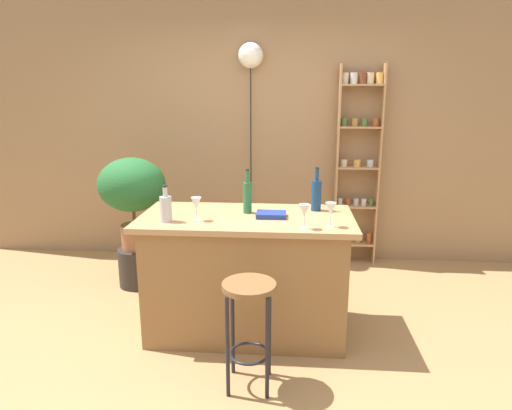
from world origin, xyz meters
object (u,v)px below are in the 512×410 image
object	(u,v)px
bottle_sauce_amber	(166,208)
bottle_spirits_clear	(316,194)
bar_stool	(249,311)
plant_stool	(137,267)
cookbook	(271,215)
spice_shelf	(358,160)
potted_plant	(132,189)
wine_glass_right	(196,204)
pendant_globe_light	(251,58)
bottle_wine_red	(247,197)
wine_glass_center	(331,210)
wine_glass_left	(304,211)

from	to	relation	value
bottle_sauce_amber	bottle_spirits_clear	size ratio (longest dim) A/B	0.77
bar_stool	bottle_sauce_amber	distance (m)	0.93
plant_stool	cookbook	bearing A→B (deg)	-30.35
spice_shelf	potted_plant	bearing A→B (deg)	-159.81
wine_glass_right	cookbook	size ratio (longest dim) A/B	0.78
pendant_globe_light	spice_shelf	bearing A→B (deg)	-1.95
bottle_wine_red	bottle_sauce_amber	bearing A→B (deg)	-152.64
bar_stool	bottle_spirits_clear	xyz separation A→B (m)	(0.42, 0.87, 0.52)
bar_stool	wine_glass_right	bearing A→B (deg)	128.03
bar_stool	bottle_wine_red	distance (m)	0.93
pendant_globe_light	wine_glass_center	bearing A→B (deg)	-68.85
bottle_sauce_amber	wine_glass_center	xyz separation A→B (m)	(1.11, -0.04, 0.02)
spice_shelf	wine_glass_right	size ratio (longest dim) A/B	12.44
bar_stool	wine_glass_left	world-z (taller)	wine_glass_left
cookbook	bottle_spirits_clear	bearing A→B (deg)	33.19
plant_stool	pendant_globe_light	world-z (taller)	pendant_globe_light
potted_plant	bottle_spirits_clear	world-z (taller)	bottle_spirits_clear
wine_glass_center	cookbook	world-z (taller)	wine_glass_center
wine_glass_right	pendant_globe_light	size ratio (longest dim) A/B	0.07
bar_stool	pendant_globe_light	size ratio (longest dim) A/B	0.30
spice_shelf	cookbook	world-z (taller)	spice_shelf
bottle_spirits_clear	pendant_globe_light	xyz separation A→B (m)	(-0.61, 1.34, 1.08)
wine_glass_center	wine_glass_right	bearing A→B (deg)	174.88
bottle_sauce_amber	wine_glass_right	xyz separation A→B (m)	(0.20, 0.04, 0.02)
wine_glass_left	wine_glass_right	bearing A→B (deg)	169.28
wine_glass_left	wine_glass_right	size ratio (longest dim) A/B	1.00
bottle_wine_red	spice_shelf	bearing A→B (deg)	54.88
bottle_wine_red	cookbook	size ratio (longest dim) A/B	1.55
bottle_wine_red	bottle_spirits_clear	bearing A→B (deg)	12.18
potted_plant	bottle_spirits_clear	distance (m)	1.70
bar_stool	spice_shelf	world-z (taller)	spice_shelf
spice_shelf	bottle_spirits_clear	world-z (taller)	spice_shelf
bar_stool	bottle_sauce_amber	xyz separation A→B (m)	(-0.61, 0.49, 0.50)
plant_stool	bottle_sauce_amber	world-z (taller)	bottle_sauce_amber
bottle_spirits_clear	bottle_wine_red	world-z (taller)	bottle_spirits_clear
wine_glass_left	cookbook	distance (m)	0.36
wine_glass_left	pendant_globe_light	world-z (taller)	pendant_globe_light
wine_glass_right	bottle_spirits_clear	bearing A→B (deg)	22.19
bottle_wine_red	wine_glass_center	bearing A→B (deg)	-28.18
plant_stool	potted_plant	world-z (taller)	potted_plant
bottle_spirits_clear	wine_glass_left	world-z (taller)	bottle_spirits_clear
spice_shelf	plant_stool	world-z (taller)	spice_shelf
cookbook	wine_glass_center	bearing A→B (deg)	-27.76
bottle_wine_red	potted_plant	bearing A→B (deg)	149.51
wine_glass_left	pendant_globe_light	xyz separation A→B (m)	(-0.51, 1.83, 1.09)
spice_shelf	potted_plant	size ratio (longest dim) A/B	2.41
plant_stool	wine_glass_center	xyz separation A→B (m)	(1.68, -0.96, 0.84)
wine_glass_center	cookbook	distance (m)	0.46
plant_stool	wine_glass_center	size ratio (longest dim) A/B	2.19
plant_stool	wine_glass_center	world-z (taller)	wine_glass_center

